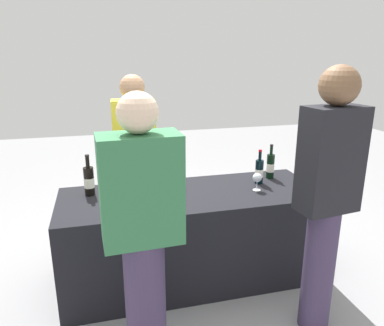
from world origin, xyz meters
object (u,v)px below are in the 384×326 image
object	(u,v)px
wine_glass_0	(123,194)
guest_1	(327,194)
wine_glass_1	(153,192)
server_pouring	(135,157)
wine_bottle_0	(89,181)
guest_0	(142,229)
wine_bottle_1	(147,176)
wine_glass_2	(257,178)
wine_bottle_3	(270,166)
wine_bottle_2	(259,171)

from	to	relation	value
wine_glass_0	guest_1	xyz separation A→B (m)	(1.22, -0.64, 0.12)
wine_glass_1	server_pouring	xyz separation A→B (m)	(-0.04, 0.80, 0.05)
wine_bottle_0	guest_0	distance (m)	0.98
wine_bottle_1	wine_glass_1	size ratio (longest dim) A/B	2.24
wine_glass_1	server_pouring	bearing A→B (deg)	92.95
wine_glass_2	wine_bottle_0	bearing A→B (deg)	169.86
wine_bottle_3	wine_bottle_2	bearing A→B (deg)	-146.20
wine_glass_0	wine_bottle_0	bearing A→B (deg)	128.86
wine_bottle_0	server_pouring	bearing A→B (deg)	50.43
wine_glass_0	wine_glass_1	distance (m)	0.21
wine_bottle_1	wine_glass_2	distance (m)	0.89
wine_glass_2	guest_1	world-z (taller)	guest_1
wine_glass_0	guest_0	xyz separation A→B (m)	(0.06, -0.64, 0.02)
server_pouring	guest_1	world-z (taller)	guest_1
wine_bottle_0	wine_glass_2	size ratio (longest dim) A/B	2.24
wine_bottle_0	wine_glass_1	xyz separation A→B (m)	(0.45, -0.30, -0.02)
wine_glass_2	guest_1	xyz separation A→B (m)	(0.15, -0.70, 0.12)
wine_bottle_0	wine_glass_2	world-z (taller)	wine_bottle_0
wine_bottle_0	wine_bottle_3	world-z (taller)	wine_bottle_0
wine_glass_1	wine_bottle_1	bearing A→B (deg)	89.88
wine_bottle_0	wine_glass_0	bearing A→B (deg)	-51.14
wine_bottle_0	server_pouring	distance (m)	0.65
wine_bottle_0	wine_glass_1	size ratio (longest dim) A/B	2.43
wine_bottle_0	wine_bottle_3	xyz separation A→B (m)	(1.55, 0.02, -0.01)
wine_bottle_3	wine_glass_1	bearing A→B (deg)	-163.42
wine_bottle_0	wine_bottle_1	xyz separation A→B (m)	(0.45, 0.02, -0.01)
wine_bottle_2	wine_bottle_3	distance (m)	0.18
wine_bottle_2	wine_glass_2	world-z (taller)	wine_bottle_2
wine_bottle_0	wine_glass_2	distance (m)	1.33
wine_glass_0	guest_0	size ratio (longest dim) A/B	0.08
wine_bottle_2	guest_1	world-z (taller)	guest_1
wine_bottle_3	guest_1	xyz separation A→B (m)	(-0.09, -0.96, 0.11)
guest_0	guest_1	bearing A→B (deg)	-2.85
wine_glass_1	wine_glass_2	bearing A→B (deg)	4.67
wine_glass_2	guest_1	distance (m)	0.73
wine_glass_0	wine_glass_2	bearing A→B (deg)	3.29
wine_bottle_0	wine_bottle_3	bearing A→B (deg)	0.82
wine_bottle_1	wine_glass_1	world-z (taller)	wine_bottle_1
wine_bottle_1	wine_bottle_3	size ratio (longest dim) A/B	0.98
wine_glass_2	wine_glass_1	bearing A→B (deg)	-175.33
wine_bottle_3	wine_glass_2	distance (m)	0.35
wine_bottle_0	wine_glass_0	xyz separation A→B (m)	(0.24, -0.30, -0.02)
wine_bottle_0	wine_glass_0	world-z (taller)	wine_bottle_0
wine_glass_2	server_pouring	xyz separation A→B (m)	(-0.90, 0.73, 0.04)
wine_glass_2	server_pouring	distance (m)	1.16
wine_glass_2	guest_0	bearing A→B (deg)	-145.27
wine_glass_2	guest_0	distance (m)	1.22
wine_bottle_2	wine_glass_1	size ratio (longest dim) A/B	2.19
guest_1	guest_0	bearing A→B (deg)	172.34
wine_bottle_1	wine_bottle_3	distance (m)	1.09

